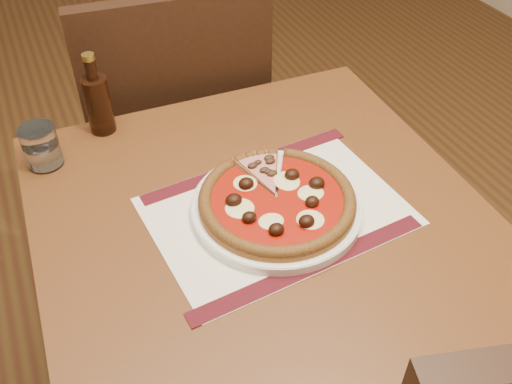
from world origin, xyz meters
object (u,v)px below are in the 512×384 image
(chair_far, at_px, (176,126))
(pizza, at_px, (277,199))
(plate, at_px, (277,207))
(water_glass, at_px, (41,146))
(table, at_px, (260,248))
(bottle, at_px, (98,102))

(chair_far, relative_size, pizza, 3.43)
(plate, height_order, pizza, pizza)
(water_glass, bearing_deg, chair_far, 39.57)
(chair_far, distance_m, pizza, 0.64)
(chair_far, distance_m, plate, 0.63)
(table, height_order, chair_far, chair_far)
(water_glass, distance_m, bottle, 0.15)
(pizza, bearing_deg, bottle, 121.01)
(chair_far, height_order, plate, chair_far)
(bottle, bearing_deg, chair_far, 45.63)
(bottle, bearing_deg, table, -61.07)
(plate, relative_size, pizza, 1.10)
(plate, relative_size, bottle, 1.72)
(table, distance_m, pizza, 0.14)
(plate, xyz_separation_m, water_glass, (-0.36, 0.31, 0.03))
(plate, distance_m, water_glass, 0.48)
(chair_far, xyz_separation_m, bottle, (-0.21, -0.22, 0.27))
(pizza, distance_m, water_glass, 0.48)
(plate, bearing_deg, bottle, 121.04)
(table, distance_m, bottle, 0.45)
(plate, distance_m, pizza, 0.02)
(chair_far, height_order, water_glass, chair_far)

